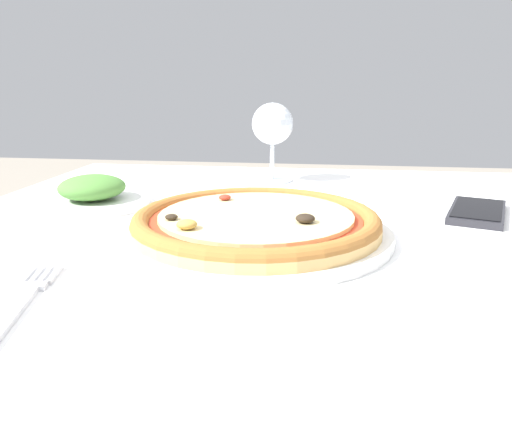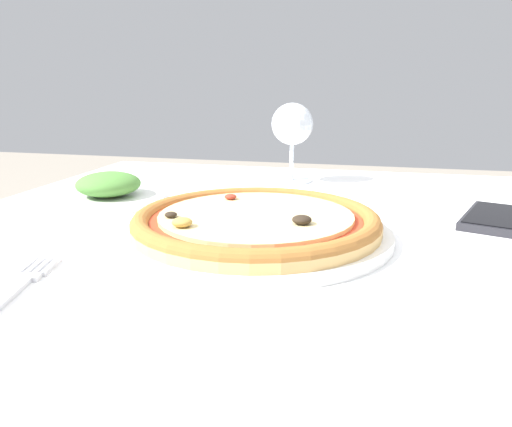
{
  "view_description": "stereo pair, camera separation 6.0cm",
  "coord_description": "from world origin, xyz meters",
  "px_view_note": "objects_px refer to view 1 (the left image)",
  "views": [
    {
      "loc": [
        -0.05,
        -0.61,
        0.91
      ],
      "look_at": [
        -0.12,
        -0.03,
        0.76
      ],
      "focal_mm": 35.0,
      "sensor_mm": 36.0,
      "label": 1
    },
    {
      "loc": [
        0.01,
        -0.6,
        0.91
      ],
      "look_at": [
        -0.12,
        -0.03,
        0.76
      ],
      "focal_mm": 35.0,
      "sensor_mm": 36.0,
      "label": 2
    }
  ],
  "objects_px": {
    "fork": "(23,299)",
    "cell_phone": "(477,212)",
    "wine_glass_far_left": "(272,127)",
    "dining_table": "(354,305)",
    "pizza_plate": "(256,224)",
    "side_plate": "(93,194)"
  },
  "relations": [
    {
      "from": "dining_table",
      "to": "cell_phone",
      "type": "xyz_separation_m",
      "value": [
        0.17,
        0.11,
        0.1
      ]
    },
    {
      "from": "dining_table",
      "to": "side_plate",
      "type": "relative_size",
      "value": 6.64
    },
    {
      "from": "fork",
      "to": "cell_phone",
      "type": "xyz_separation_m",
      "value": [
        0.47,
        0.35,
        0.0
      ]
    },
    {
      "from": "wine_glass_far_left",
      "to": "dining_table",
      "type": "bearing_deg",
      "value": -66.14
    },
    {
      "from": "fork",
      "to": "cell_phone",
      "type": "distance_m",
      "value": 0.59
    },
    {
      "from": "wine_glass_far_left",
      "to": "cell_phone",
      "type": "xyz_separation_m",
      "value": [
        0.31,
        -0.21,
        -0.1
      ]
    },
    {
      "from": "fork",
      "to": "cell_phone",
      "type": "relative_size",
      "value": 1.06
    },
    {
      "from": "pizza_plate",
      "to": "wine_glass_far_left",
      "type": "distance_m",
      "value": 0.36
    },
    {
      "from": "cell_phone",
      "to": "wine_glass_far_left",
      "type": "bearing_deg",
      "value": 146.27
    },
    {
      "from": "dining_table",
      "to": "wine_glass_far_left",
      "type": "relative_size",
      "value": 7.8
    },
    {
      "from": "pizza_plate",
      "to": "cell_phone",
      "type": "height_order",
      "value": "pizza_plate"
    },
    {
      "from": "side_plate",
      "to": "fork",
      "type": "bearing_deg",
      "value": -74.55
    },
    {
      "from": "fork",
      "to": "wine_glass_far_left",
      "type": "height_order",
      "value": "wine_glass_far_left"
    },
    {
      "from": "dining_table",
      "to": "pizza_plate",
      "type": "xyz_separation_m",
      "value": [
        -0.12,
        -0.03,
        0.11
      ]
    },
    {
      "from": "wine_glass_far_left",
      "to": "pizza_plate",
      "type": "bearing_deg",
      "value": -87.31
    },
    {
      "from": "wine_glass_far_left",
      "to": "cell_phone",
      "type": "height_order",
      "value": "wine_glass_far_left"
    },
    {
      "from": "dining_table",
      "to": "cell_phone",
      "type": "relative_size",
      "value": 7.15
    },
    {
      "from": "fork",
      "to": "cell_phone",
      "type": "bearing_deg",
      "value": 36.68
    },
    {
      "from": "pizza_plate",
      "to": "fork",
      "type": "bearing_deg",
      "value": -130.11
    },
    {
      "from": "wine_glass_far_left",
      "to": "side_plate",
      "type": "relative_size",
      "value": 0.85
    },
    {
      "from": "dining_table",
      "to": "side_plate",
      "type": "height_order",
      "value": "side_plate"
    },
    {
      "from": "dining_table",
      "to": "cell_phone",
      "type": "bearing_deg",
      "value": 32.5
    }
  ]
}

